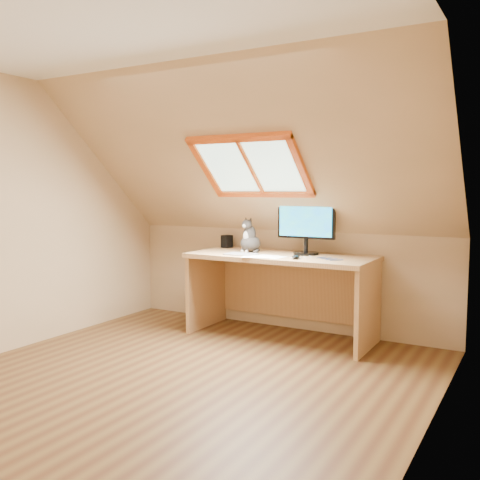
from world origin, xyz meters
The scene contains 10 objects.
ground centered at (0.00, 0.00, 0.00)m, with size 3.50×3.50×0.00m, color brown.
room_shell centered at (0.00, -0.09, 1.43)m, with size 3.52×3.52×2.41m.
desk centered at (0.14, 1.45, 0.56)m, with size 1.76×0.77×0.80m.
monitor centered at (0.34, 1.50, 1.10)m, with size 0.57×0.24×0.52m.
cat centered at (-0.22, 1.43, 0.93)m, with size 0.23×0.27×0.35m.
desk_speaker centered at (-0.61, 1.63, 0.87)m, with size 0.09×0.09×0.13m, color black.
graphics_tablet centered at (-0.18, 1.17, 0.81)m, with size 0.28×0.20×0.01m, color #B2B2B7.
mouse centered at (0.40, 1.14, 0.82)m, with size 0.06×0.11×0.04m, color black.
papers centered at (0.12, 1.12, 0.80)m, with size 0.35×0.30×0.01m.
cables centered at (0.56, 1.26, 0.81)m, with size 0.51×0.26×0.01m.
Camera 1 is at (2.30, -3.18, 1.42)m, focal length 40.00 mm.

